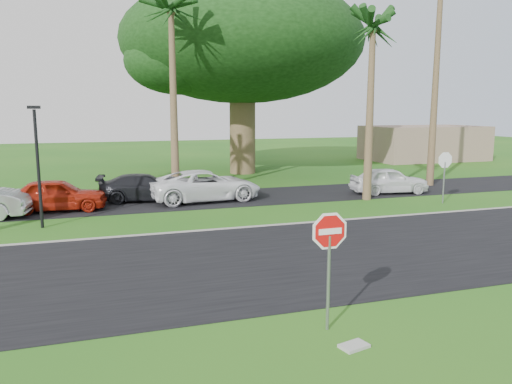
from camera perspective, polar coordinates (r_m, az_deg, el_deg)
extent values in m
plane|color=#1D5816|center=(13.26, 0.38, -10.48)|extent=(120.00, 120.00, 0.00)
cube|color=black|center=(15.06, -2.03, -7.96)|extent=(120.00, 8.00, 0.02)
cube|color=black|center=(25.05, -8.60, -0.99)|extent=(120.00, 5.00, 0.02)
cube|color=gray|center=(18.85, -5.40, -4.34)|extent=(120.00, 0.12, 0.06)
cylinder|color=gray|center=(10.48, 8.26, -10.29)|extent=(0.07, 0.07, 2.00)
cylinder|color=white|center=(10.16, 8.41, -4.44)|extent=(1.05, 0.02, 1.05)
cylinder|color=red|center=(10.16, 8.41, -4.44)|extent=(0.90, 0.02, 0.90)
cube|color=white|center=(10.16, 8.41, -4.44)|extent=(0.50, 0.02, 0.12)
cylinder|color=gray|center=(25.66, 20.67, 0.99)|extent=(0.07, 0.07, 2.00)
cylinder|color=white|center=(25.53, 20.81, 3.43)|extent=(1.05, 0.02, 1.05)
cylinder|color=red|center=(25.53, 20.81, 3.43)|extent=(0.90, 0.02, 0.90)
cube|color=white|center=(25.53, 20.81, 3.43)|extent=(0.50, 0.02, 0.12)
cone|color=brown|center=(26.12, -9.41, 9.87)|extent=(0.44, 0.44, 9.50)
cone|color=brown|center=(25.36, 12.88, 8.65)|extent=(0.44, 0.44, 8.50)
cone|color=brown|center=(31.24, 19.83, 11.66)|extent=(0.44, 0.44, 12.00)
cylinder|color=brown|center=(35.28, -1.55, 7.03)|extent=(1.80, 1.80, 6.00)
ellipsoid|color=black|center=(35.53, -1.60, 16.74)|extent=(16.50, 16.50, 8.25)
cylinder|color=black|center=(20.56, -23.62, 2.35)|extent=(0.12, 0.12, 4.50)
cube|color=black|center=(20.44, -24.05, 8.84)|extent=(0.45, 0.25, 0.12)
cube|color=gray|center=(47.10, 18.60, 5.34)|extent=(10.00, 6.00, 3.00)
imported|color=#A31E0D|center=(23.90, -21.81, -0.33)|extent=(4.36, 1.99, 1.45)
imported|color=black|center=(25.22, -12.52, 0.47)|extent=(4.76, 2.41, 1.33)
imported|color=white|center=(24.77, -5.77, 0.71)|extent=(5.65, 2.94, 1.52)
imported|color=white|center=(27.76, 14.96, 1.27)|extent=(4.32, 2.17, 1.41)
cube|color=#9B9D95|center=(10.19, 11.14, -16.88)|extent=(0.62, 0.47, 0.06)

